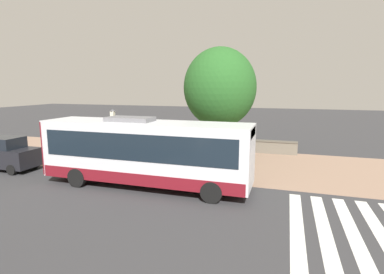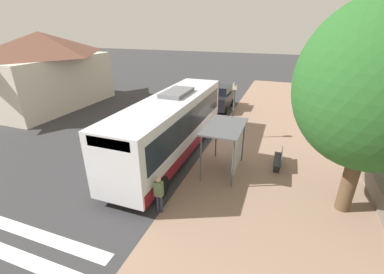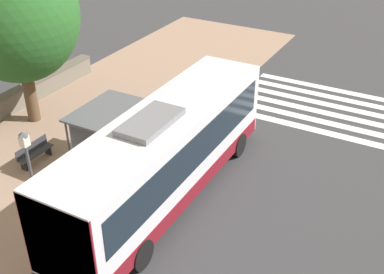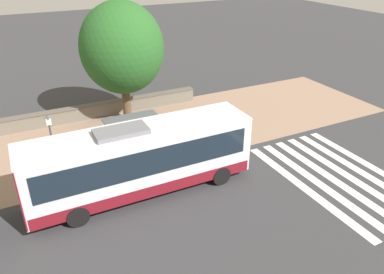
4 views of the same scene
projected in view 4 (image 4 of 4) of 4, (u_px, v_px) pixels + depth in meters
The scene contains 10 objects.
ground_plane at pixel (92, 186), 19.21m from camera, with size 120.00×120.00×0.00m, color #353538.
sidewalk_plaza at pixel (75, 148), 22.79m from camera, with size 9.00×44.00×0.02m.
crosswalk_stripes at pixel (339, 176), 20.03m from camera, with size 9.00×5.25×0.01m.
stone_wall at pixel (62, 116), 25.78m from camera, with size 0.60×20.00×1.02m.
bus at pixel (140, 159), 17.95m from camera, with size 2.62×10.97×3.65m.
bus_shelter at pixel (132, 125), 20.80m from camera, with size 1.83×3.05×2.52m.
pedestrian at pixel (211, 141), 21.52m from camera, with size 0.34×0.22×1.68m.
bench at pixel (99, 138), 23.02m from camera, with size 0.40×1.68×0.88m.
street_lamp_near at pixel (53, 143), 18.53m from camera, with size 0.28×0.28×3.81m.
shade_tree at pixel (122, 48), 24.11m from camera, with size 5.43×5.43×8.11m.
Camera 4 is at (16.55, -2.53, 11.03)m, focal length 35.00 mm.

